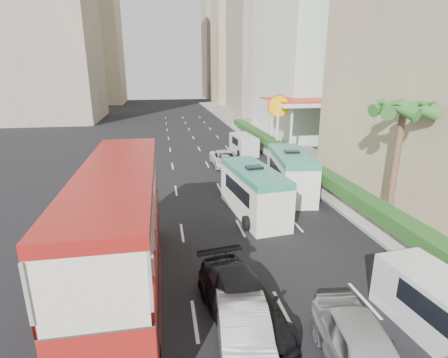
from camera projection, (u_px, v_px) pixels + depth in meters
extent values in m
plane|color=black|center=(276.00, 278.00, 14.56)|extent=(200.00, 200.00, 0.00)
cube|color=maroon|center=(123.00, 234.00, 12.80)|extent=(2.50, 11.00, 5.06)
imported|color=silver|center=(243.00, 350.00, 10.81)|extent=(1.90, 4.48, 1.44)
imported|color=black|center=(242.00, 320.00, 12.09)|extent=(2.91, 5.55, 1.53)
imported|color=silver|center=(225.00, 166.00, 31.93)|extent=(2.33, 4.86, 1.34)
cube|color=silver|center=(253.00, 192.00, 20.73)|extent=(2.85, 6.59, 2.83)
cube|color=silver|center=(291.00, 173.00, 24.33)|extent=(3.07, 6.82, 2.92)
cube|color=silver|center=(448.00, 313.00, 10.99)|extent=(2.36, 4.94, 1.91)
cube|color=silver|center=(244.00, 144.00, 36.64)|extent=(2.19, 4.80, 1.87)
cube|color=#99968C|center=(282.00, 147.00, 39.56)|extent=(6.00, 120.00, 0.18)
cube|color=silver|center=(295.00, 168.00, 28.57)|extent=(0.30, 44.00, 1.00)
cube|color=#2D6626|center=(296.00, 158.00, 28.32)|extent=(1.10, 44.00, 0.70)
cylinder|color=brown|center=(395.00, 167.00, 18.64)|extent=(0.36, 0.36, 6.40)
cube|color=silver|center=(299.00, 126.00, 37.06)|extent=(6.50, 8.00, 5.50)
cube|color=tan|center=(242.00, 15.00, 88.07)|extent=(14.00, 14.00, 44.00)
cube|color=#A0907E|center=(226.00, 32.00, 109.36)|extent=(14.00, 14.00, 40.00)
cube|color=tan|center=(85.00, 11.00, 88.74)|extent=(16.00, 16.00, 46.00)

